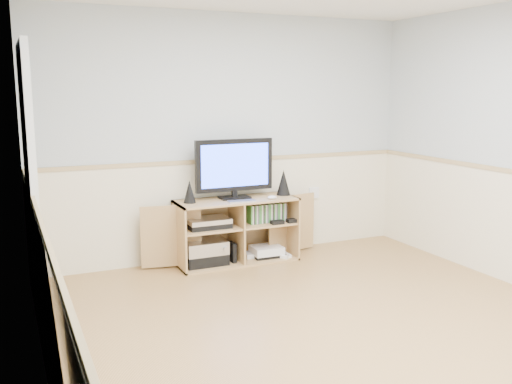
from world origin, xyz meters
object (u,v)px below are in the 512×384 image
(media_cabinet, at_px, (235,229))
(keyboard, at_px, (242,201))
(monitor, at_px, (234,167))
(game_consoles, at_px, (265,252))

(media_cabinet, xyz_separation_m, keyboard, (0.00, -0.19, 0.32))
(media_cabinet, relative_size, monitor, 2.35)
(monitor, relative_size, keyboard, 2.98)
(media_cabinet, bearing_deg, game_consoles, -12.06)
(media_cabinet, xyz_separation_m, monitor, (-0.00, -0.01, 0.64))
(keyboard, relative_size, game_consoles, 0.61)
(keyboard, bearing_deg, monitor, 94.81)
(keyboard, xyz_separation_m, game_consoles, (0.32, 0.13, -0.59))
(media_cabinet, distance_m, keyboard, 0.38)
(media_cabinet, relative_size, game_consoles, 4.26)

